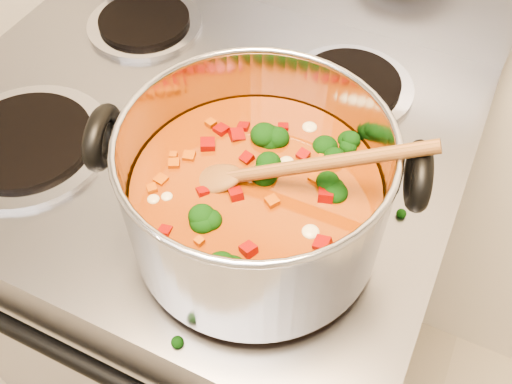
% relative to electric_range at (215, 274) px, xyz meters
% --- Properties ---
extents(electric_range, '(0.75, 0.68, 1.08)m').
position_rel_electric_range_xyz_m(electric_range, '(0.00, 0.00, 0.00)').
color(electric_range, gray).
rests_on(electric_range, ground).
extents(stockpot, '(0.35, 0.29, 0.17)m').
position_rel_electric_range_xyz_m(stockpot, '(0.17, -0.15, 0.54)').
color(stockpot, '#A9AAB1').
rests_on(stockpot, electric_range).
extents(wooden_spoon, '(0.25, 0.10, 0.11)m').
position_rel_electric_range_xyz_m(wooden_spoon, '(0.18, -0.15, 0.58)').
color(wooden_spoon, brown).
rests_on(wooden_spoon, stockpot).
extents(cooktop_crumbs, '(0.13, 0.05, 0.01)m').
position_rel_electric_range_xyz_m(cooktop_crumbs, '(0.23, -0.00, 0.46)').
color(cooktop_crumbs, black).
rests_on(cooktop_crumbs, electric_range).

